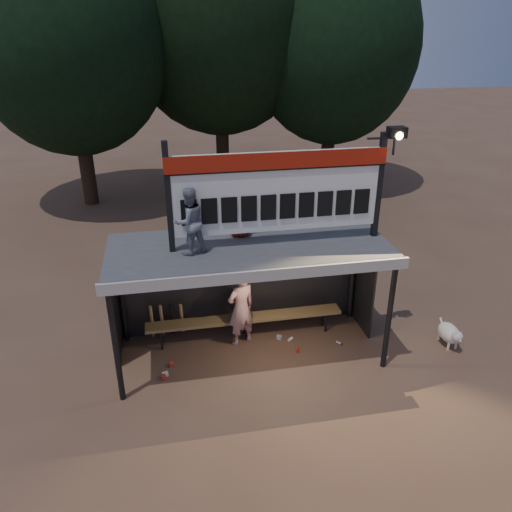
% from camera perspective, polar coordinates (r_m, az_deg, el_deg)
% --- Properties ---
extents(ground, '(80.00, 80.00, 0.00)m').
position_cam_1_polar(ground, '(10.03, -0.70, -10.94)').
color(ground, '#503628').
rests_on(ground, ground).
extents(player, '(0.70, 0.60, 1.63)m').
position_cam_1_polar(player, '(9.86, -1.72, -5.98)').
color(player, silver).
rests_on(player, ground).
extents(child_a, '(0.70, 0.64, 1.16)m').
position_cam_1_polar(child_a, '(8.41, -7.64, 3.94)').
color(child_a, gray).
rests_on(child_a, dugout_shelter).
extents(child_b, '(0.51, 0.34, 1.04)m').
position_cam_1_polar(child_b, '(9.10, -1.86, 5.43)').
color(child_b, maroon).
rests_on(child_b, dugout_shelter).
extents(dugout_shelter, '(5.10, 2.08, 2.32)m').
position_cam_1_polar(dugout_shelter, '(9.29, -1.03, -0.80)').
color(dugout_shelter, '#403F42').
rests_on(dugout_shelter, ground).
extents(scoreboard_assembly, '(4.10, 0.27, 1.99)m').
position_cam_1_polar(scoreboard_assembly, '(8.62, 2.88, 7.66)').
color(scoreboard_assembly, black).
rests_on(scoreboard_assembly, dugout_shelter).
extents(bench, '(4.00, 0.35, 0.48)m').
position_cam_1_polar(bench, '(10.24, -1.27, -7.19)').
color(bench, olive).
rests_on(bench, ground).
extents(tree_left, '(6.46, 6.46, 9.27)m').
position_cam_1_polar(tree_left, '(18.18, -20.71, 22.41)').
color(tree_left, '#322216').
rests_on(tree_left, ground).
extents(tree_mid, '(7.22, 7.22, 10.36)m').
position_cam_1_polar(tree_mid, '(19.64, -4.27, 25.78)').
color(tree_mid, '#2F2015').
rests_on(tree_mid, ground).
extents(tree_right, '(6.08, 6.08, 8.72)m').
position_cam_1_polar(tree_right, '(19.59, 8.91, 22.72)').
color(tree_right, black).
rests_on(tree_right, ground).
extents(dog, '(0.36, 0.81, 0.49)m').
position_cam_1_polar(dog, '(10.79, 21.29, -8.24)').
color(dog, white).
rests_on(dog, ground).
extents(bats, '(0.68, 0.35, 0.84)m').
position_cam_1_polar(bats, '(10.37, -10.14, -7.19)').
color(bats, '#9B7648').
rests_on(bats, ground).
extents(litter, '(3.61, 0.96, 0.08)m').
position_cam_1_polar(litter, '(9.91, -1.29, -11.21)').
color(litter, '#A8281C').
rests_on(litter, ground).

